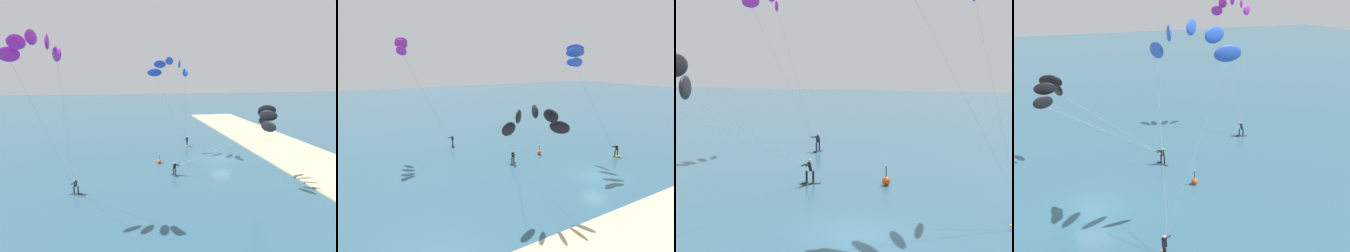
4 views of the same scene
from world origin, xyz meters
TOP-DOWN VIEW (x-y plane):
  - ground_plane at (0.00, 0.00)m, footprint 240.00×240.00m
  - kitesurfer_nearshore at (3.09, 6.93)m, footprint 8.05×7.09m
  - kitesurfer_mid_water at (-14.78, 20.28)m, footprint 7.47×4.82m
  - kitesurfer_far_out at (-9.34, -1.00)m, footprint 7.55×11.54m
  - marker_buoy at (-0.67, 9.09)m, footprint 0.56×0.56m

SIDE VIEW (x-z plane):
  - ground_plane at x=0.00m, z-range 0.00..0.00m
  - marker_buoy at x=-0.67m, z-range -0.39..0.99m
  - kitesurfer_far_out at x=-9.34m, z-range 2.86..11.63m
  - kitesurfer_nearshore at x=3.09m, z-range 5.35..19.64m
  - kitesurfer_mid_water at x=-14.78m, z-range 5.87..21.16m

